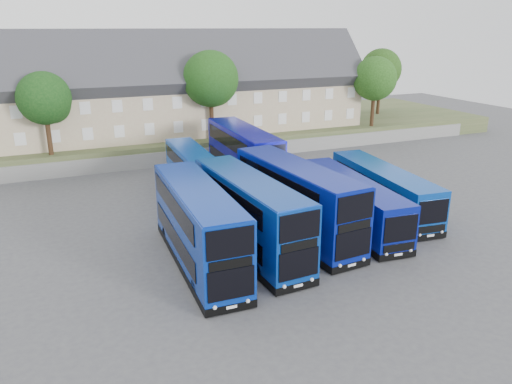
# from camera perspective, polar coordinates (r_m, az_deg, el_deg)

# --- Properties ---
(ground) EXTENTS (120.00, 120.00, 0.00)m
(ground) POSITION_cam_1_polar(r_m,az_deg,el_deg) (31.17, 6.55, -7.22)
(ground) COLOR #48484D
(ground) RESTS_ON ground
(retaining_wall) EXTENTS (70.00, 0.40, 1.50)m
(retaining_wall) POSITION_cam_1_polar(r_m,az_deg,el_deg) (51.90, -6.56, 4.17)
(retaining_wall) COLOR slate
(retaining_wall) RESTS_ON ground
(earth_bank) EXTENTS (80.00, 20.00, 2.00)m
(earth_bank) POSITION_cam_1_polar(r_m,az_deg,el_deg) (61.26, -9.30, 6.48)
(earth_bank) COLOR #42522E
(earth_bank) RESTS_ON ground
(terrace_row) EXTENTS (48.00, 10.40, 11.20)m
(terrace_row) POSITION_cam_1_polar(r_m,az_deg,el_deg) (55.84, -11.60, 11.04)
(terrace_row) COLOR tan
(terrace_row) RESTS_ON earth_bank
(dd_front_left) EXTENTS (3.08, 11.93, 4.71)m
(dd_front_left) POSITION_cam_1_polar(r_m,az_deg,el_deg) (29.20, -6.59, -4.07)
(dd_front_left) COLOR #082A96
(dd_front_left) RESTS_ON ground
(dd_front_mid) EXTENTS (3.40, 11.94, 4.69)m
(dd_front_mid) POSITION_cam_1_polar(r_m,az_deg,el_deg) (30.75, -0.73, -2.78)
(dd_front_mid) COLOR navy
(dd_front_mid) RESTS_ON ground
(dd_front_right) EXTENTS (3.79, 12.35, 4.84)m
(dd_front_right) POSITION_cam_1_polar(r_m,az_deg,el_deg) (33.18, 4.62, -1.08)
(dd_front_right) COLOR navy
(dd_front_right) RESTS_ON ground
(dd_rear_left) EXTENTS (2.63, 10.10, 3.98)m
(dd_rear_left) POSITION_cam_1_polar(r_m,az_deg,el_deg) (40.80, -7.23, 1.95)
(dd_rear_left) COLOR #093DA7
(dd_rear_left) RESTS_ON ground
(dd_rear_right) EXTENTS (3.03, 12.29, 4.87)m
(dd_rear_right) POSITION_cam_1_polar(r_m,az_deg,el_deg) (44.68, -1.43, 4.12)
(dd_rear_right) COLOR #07098F
(dd_rear_right) RESTS_ON ground
(coach_east_a) EXTENTS (3.59, 12.39, 3.34)m
(coach_east_a) POSITION_cam_1_polar(r_m,az_deg,el_deg) (35.65, 10.74, -1.22)
(coach_east_a) COLOR navy
(coach_east_a) RESTS_ON ground
(coach_east_b) EXTENTS (3.68, 12.30, 3.31)m
(coach_east_b) POSITION_cam_1_polar(r_m,az_deg,el_deg) (38.91, 14.29, 0.18)
(coach_east_b) COLOR #083B9B
(coach_east_b) RESTS_ON ground
(tree_west) EXTENTS (4.80, 4.80, 7.65)m
(tree_west) POSITION_cam_1_polar(r_m,az_deg,el_deg) (49.78, -22.88, 9.65)
(tree_west) COLOR #382314
(tree_west) RESTS_ON earth_bank
(tree_mid) EXTENTS (5.76, 5.76, 9.18)m
(tree_mid) POSITION_cam_1_polar(r_m,az_deg,el_deg) (52.76, -5.08, 12.53)
(tree_mid) COLOR #382314
(tree_mid) RESTS_ON earth_bank
(tree_east) EXTENTS (5.12, 5.12, 8.16)m
(tree_east) POSITION_cam_1_polar(r_m,az_deg,el_deg) (61.61, 13.47, 12.32)
(tree_east) COLOR #382314
(tree_east) RESTS_ON earth_bank
(tree_far) EXTENTS (5.44, 5.44, 8.67)m
(tree_far) POSITION_cam_1_polar(r_m,az_deg,el_deg) (70.74, 14.11, 13.28)
(tree_far) COLOR #382314
(tree_far) RESTS_ON earth_bank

